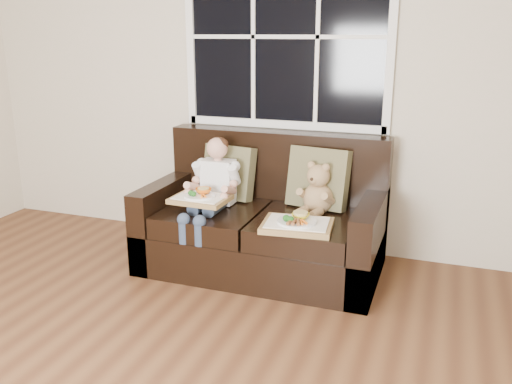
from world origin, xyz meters
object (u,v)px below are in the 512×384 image
at_px(loveseat, 264,226).
at_px(teddy_bear, 318,192).
at_px(tray_left, 201,197).
at_px(child, 213,185).
at_px(tray_right, 297,224).

xyz_separation_m(loveseat, teddy_bear, (0.39, 0.03, 0.29)).
relative_size(teddy_bear, tray_left, 0.95).
bearing_deg(child, loveseat, 17.83).
bearing_deg(child, tray_right, -17.76).
height_order(teddy_bear, tray_left, teddy_bear).
distance_m(child, teddy_bear, 0.76).
height_order(child, tray_right, child).
relative_size(loveseat, teddy_bear, 4.48).
height_order(loveseat, teddy_bear, loveseat).
relative_size(child, teddy_bear, 2.04).
xyz_separation_m(child, tray_right, (0.70, -0.22, -0.14)).
bearing_deg(loveseat, tray_left, -142.65).
bearing_deg(teddy_bear, loveseat, -160.44).
relative_size(child, tray_right, 1.58).
xyz_separation_m(loveseat, tray_right, (0.34, -0.34, 0.17)).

